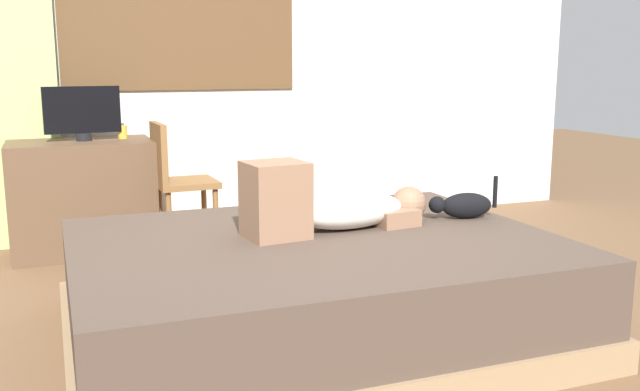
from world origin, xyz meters
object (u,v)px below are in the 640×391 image
Objects in this scene: desk at (83,197)px; cup at (123,132)px; chair_by_desk at (175,177)px; bed at (315,289)px; person_lying at (331,206)px; cat at (463,205)px; tv_monitor at (82,113)px.

desk is 0.50m from cup.
cup is at bearing 135.50° from chair_by_desk.
person_lying reaches higher than bed.
bed is 2.51× the size of chair_by_desk.
desk is at bearing 119.15° from person_lying.
person_lying is 2.03m from cup.
cat is at bearing -52.36° from cup.
tv_monitor is (-0.87, 1.94, 0.69)m from bed.
bed is 4.50× the size of tv_monitor.
chair_by_desk is (-0.45, 1.59, -0.08)m from person_lying.
chair_by_desk reaches higher than desk.
desk is (-1.02, 1.83, -0.22)m from person_lying.
cat is 1.98m from chair_by_desk.
cup is (-1.45, 1.88, 0.24)m from cat.
chair_by_desk is at bearing -22.76° from desk.
tv_monitor is at bearing 118.48° from person_lying.
bed is 2.29× the size of person_lying.
desk reaches higher than bed.
chair_by_desk reaches higher than cup.
tv_monitor is at bearing 156.20° from chair_by_desk.
cat is at bearing -53.98° from chair_by_desk.
cup is (-0.74, 1.88, 0.20)m from person_lying.
chair_by_desk is (-1.16, 1.60, -0.03)m from cat.
desk is 10.48× the size of cup.
chair_by_desk reaches higher than bed.
cup reaches higher than cat.
bed is at bearing -65.80° from tv_monitor.
desk reaches higher than cat.
tv_monitor is 5.60× the size of cup.
chair_by_desk is (0.54, -0.24, -0.41)m from tv_monitor.
tv_monitor reaches higher than person_lying.
tv_monitor is at bearing 114.20° from bed.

